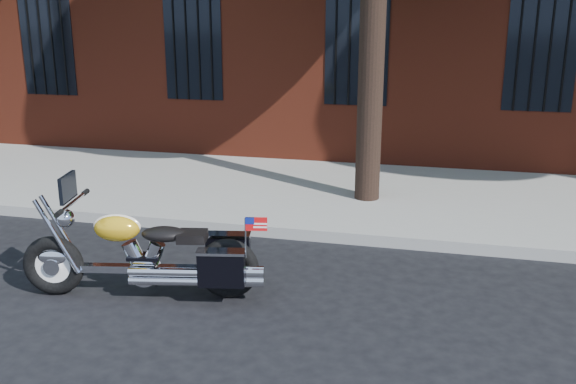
# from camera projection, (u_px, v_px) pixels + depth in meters

# --- Properties ---
(ground) EXTENTS (120.00, 120.00, 0.00)m
(ground) POSITION_uv_depth(u_px,v_px,m) (287.00, 283.00, 6.89)
(ground) COLOR black
(ground) RESTS_ON ground
(curb) EXTENTS (40.00, 0.16, 0.15)m
(curb) POSITION_uv_depth(u_px,v_px,m) (313.00, 234.00, 8.16)
(curb) COLOR gray
(curb) RESTS_ON ground
(sidewalk) EXTENTS (40.00, 3.60, 0.15)m
(sidewalk) POSITION_uv_depth(u_px,v_px,m) (337.00, 194.00, 9.92)
(sidewalk) COLOR gray
(sidewalk) RESTS_ON ground
(motorcycle) EXTENTS (2.55, 1.01, 1.28)m
(motorcycle) POSITION_uv_depth(u_px,v_px,m) (152.00, 257.00, 6.45)
(motorcycle) COLOR black
(motorcycle) RESTS_ON ground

